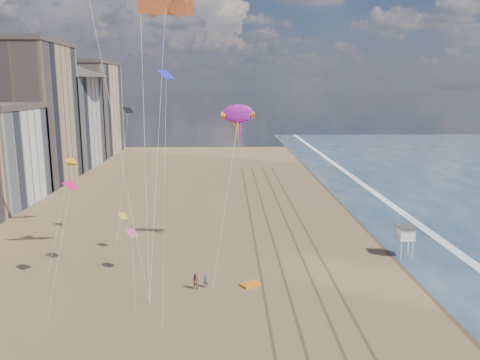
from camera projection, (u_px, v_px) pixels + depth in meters
name	position (u px, v px, depth m)	size (l,w,h in m)	color
wet_sand	(390.00, 224.00, 68.37)	(260.00, 260.00, 0.00)	#42301E
foam	(418.00, 224.00, 68.47)	(260.00, 260.00, 0.00)	white
tracks	(286.00, 248.00, 58.15)	(7.68, 120.00, 0.01)	brown
buildings	(13.00, 120.00, 89.16)	(34.72, 131.35, 29.00)	#C6B284
lifeguard_stand	(406.00, 233.00, 54.76)	(2.05, 2.05, 3.70)	white
grounded_kite	(250.00, 284.00, 47.30)	(1.96, 1.24, 0.22)	orange
show_kite	(238.00, 114.00, 54.39)	(4.04, 5.80, 19.59)	#B61CAA
kite_flyer_a	(206.00, 280.00, 46.64)	(0.55, 0.36, 1.52)	slate
kite_flyer_b	(196.00, 281.00, 46.17)	(0.83, 0.65, 1.72)	#92504A
small_kites	(112.00, 162.00, 50.18)	(14.80, 16.58, 17.13)	orange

